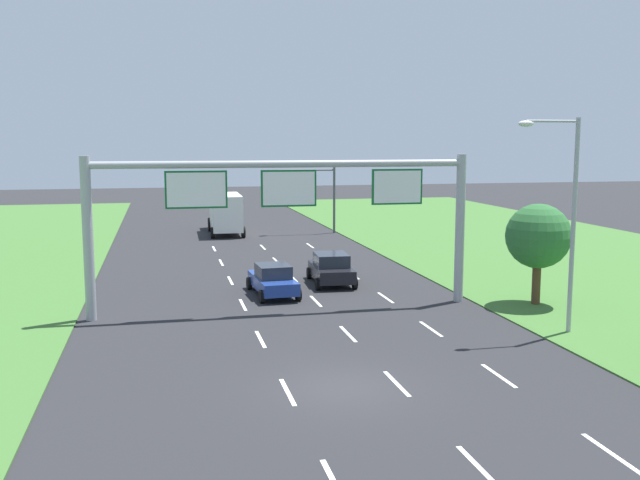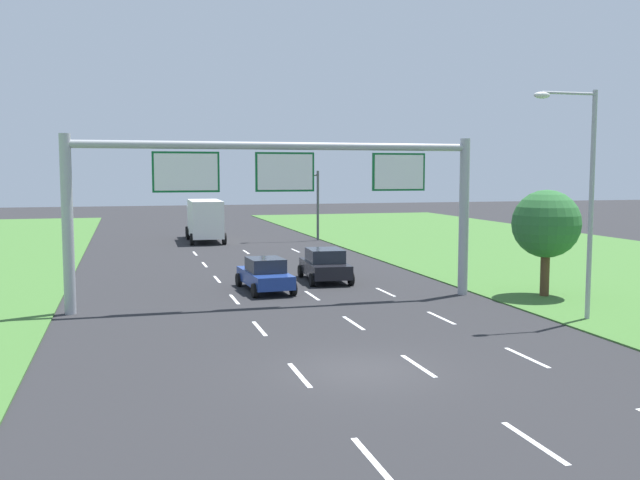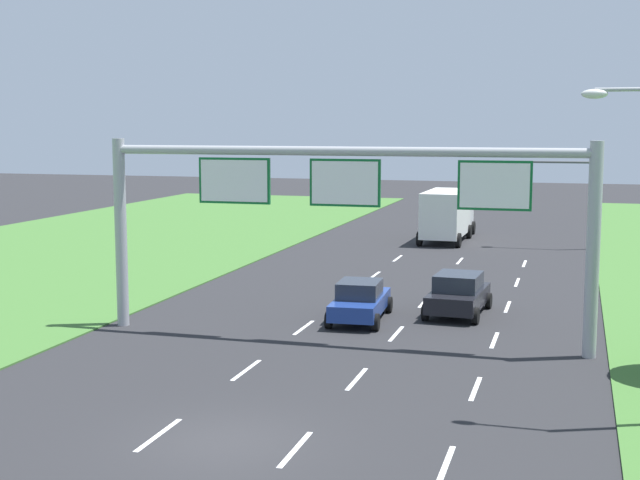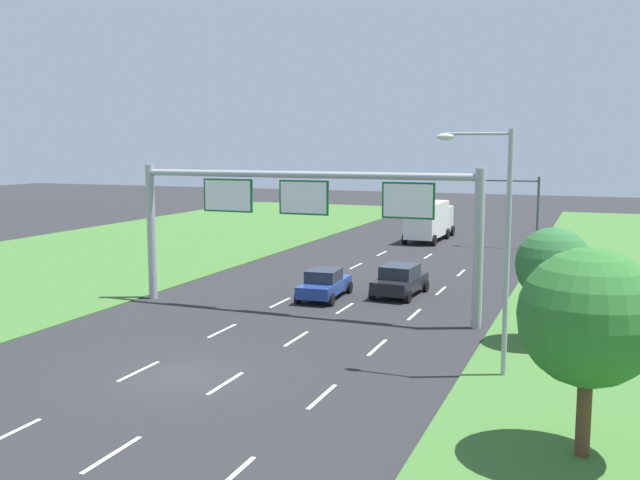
# 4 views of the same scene
# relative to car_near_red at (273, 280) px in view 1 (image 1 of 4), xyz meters

# --- Properties ---
(ground_plane) EXTENTS (200.00, 200.00, 0.00)m
(ground_plane) POSITION_rel_car_near_red_xyz_m (0.04, -13.81, -0.77)
(ground_plane) COLOR #262628
(lane_dashes_inner_left) EXTENTS (0.14, 50.40, 0.01)m
(lane_dashes_inner_left) POSITION_rel_car_near_red_xyz_m (-1.71, -7.81, -0.77)
(lane_dashes_inner_left) COLOR white
(lane_dashes_inner_left) RESTS_ON ground_plane
(lane_dashes_inner_right) EXTENTS (0.14, 50.40, 0.01)m
(lane_dashes_inner_right) POSITION_rel_car_near_red_xyz_m (1.79, -7.81, -0.77)
(lane_dashes_inner_right) COLOR white
(lane_dashes_inner_right) RESTS_ON ground_plane
(lane_dashes_slip) EXTENTS (0.14, 50.40, 0.01)m
(lane_dashes_slip) POSITION_rel_car_near_red_xyz_m (5.29, -7.81, -0.77)
(lane_dashes_slip) COLOR white
(lane_dashes_slip) RESTS_ON ground_plane
(car_near_red) EXTENTS (2.22, 4.49, 1.55)m
(car_near_red) POSITION_rel_car_near_red_xyz_m (0.00, 0.00, 0.00)
(car_near_red) COLOR navy
(car_near_red) RESTS_ON ground_plane
(car_lead_silver) EXTENTS (2.38, 4.32, 1.65)m
(car_lead_silver) POSITION_rel_car_near_red_xyz_m (3.50, 2.13, 0.06)
(car_lead_silver) COLOR black
(car_lead_silver) RESTS_ON ground_plane
(box_truck) EXTENTS (2.83, 8.23, 3.29)m
(box_truck) POSITION_rel_car_near_red_xyz_m (-0.13, 24.85, 1.00)
(box_truck) COLOR silver
(box_truck) RESTS_ON ground_plane
(sign_gantry) EXTENTS (17.24, 0.44, 7.00)m
(sign_gantry) POSITION_rel_car_near_red_xyz_m (0.14, -3.30, 4.15)
(sign_gantry) COLOR #9EA0A5
(sign_gantry) RESTS_ON ground_plane
(traffic_light_mast) EXTENTS (4.76, 0.49, 5.60)m
(traffic_light_mast) POSITION_rel_car_near_red_xyz_m (6.84, 23.00, 3.09)
(traffic_light_mast) COLOR #47494F
(traffic_light_mast) RESTS_ON ground_plane
(street_lamp) EXTENTS (2.61, 0.32, 8.50)m
(street_lamp) POSITION_rel_car_near_red_xyz_m (10.02, -9.62, 4.30)
(street_lamp) COLOR #9EA0A5
(street_lamp) RESTS_ON ground_plane
(roadside_tree_mid) EXTENTS (2.99, 2.99, 4.76)m
(roadside_tree_mid) POSITION_rel_car_near_red_xyz_m (11.65, -4.85, 2.46)
(roadside_tree_mid) COLOR #513823
(roadside_tree_mid) RESTS_ON ground_plane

